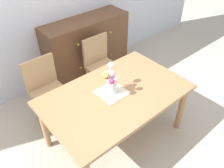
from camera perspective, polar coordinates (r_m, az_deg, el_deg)
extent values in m
plane|color=#B7AD99|center=(3.06, 0.84, -12.59)|extent=(12.00, 12.00, 0.00)
cube|color=#9E7047|center=(2.55, 0.98, -2.60)|extent=(1.61, 1.01, 0.04)
cylinder|color=#9E7047|center=(3.03, 16.74, -5.79)|extent=(0.07, 0.07, 0.68)
cylinder|color=#9E7047|center=(2.81, -16.40, -10.09)|extent=(0.07, 0.07, 0.68)
cylinder|color=#9E7047|center=(3.41, 5.32, 1.61)|extent=(0.07, 0.07, 0.68)
cube|color=tan|center=(3.03, -15.09, -2.39)|extent=(0.42, 0.42, 0.04)
cylinder|color=tan|center=(3.12, -9.92, -5.97)|extent=(0.04, 0.04, 0.44)
cylinder|color=tan|center=(3.03, -15.70, -8.96)|extent=(0.04, 0.04, 0.44)
cylinder|color=tan|center=(3.37, -13.24, -2.63)|extent=(0.04, 0.04, 0.44)
cylinder|color=tan|center=(3.28, -18.65, -5.27)|extent=(0.04, 0.04, 0.44)
cube|color=tan|center=(3.04, -17.51, 2.68)|extent=(0.42, 0.04, 0.42)
cube|color=tan|center=(3.39, -2.02, 3.94)|extent=(0.42, 0.42, 0.04)
cylinder|color=tan|center=(3.51, 2.20, 0.56)|extent=(0.04, 0.04, 0.44)
cylinder|color=tan|center=(3.33, -2.38, -1.92)|extent=(0.04, 0.04, 0.44)
cylinder|color=tan|center=(3.73, -1.54, 3.15)|extent=(0.04, 0.04, 0.44)
cylinder|color=tan|center=(3.56, -6.01, 0.94)|extent=(0.04, 0.04, 0.44)
cube|color=tan|center=(3.39, -4.17, 8.50)|extent=(0.42, 0.04, 0.42)
cube|color=brown|center=(3.81, -6.21, 8.71)|extent=(1.40, 0.44, 1.00)
sphere|color=#B7933D|center=(3.36, -8.37, 9.64)|extent=(0.04, 0.04, 0.04)
sphere|color=#B7933D|center=(3.67, -0.42, 12.69)|extent=(0.04, 0.04, 0.04)
sphere|color=#B7933D|center=(3.56, -7.78, 4.02)|extent=(0.04, 0.04, 0.04)
sphere|color=#B7933D|center=(3.86, -0.39, 7.35)|extent=(0.04, 0.04, 0.04)
cube|color=beige|center=(2.54, 0.00, -2.05)|extent=(0.30, 0.30, 0.01)
cylinder|color=silver|center=(2.47, 0.00, -0.24)|extent=(0.11, 0.11, 0.20)
sphere|color=#EA9EBC|center=(2.31, 0.08, 2.58)|extent=(0.06, 0.06, 0.06)
cylinder|color=#478438|center=(2.35, 0.08, 1.58)|extent=(0.01, 0.01, 0.10)
sphere|color=#EFD14C|center=(2.35, -1.54, 2.28)|extent=(0.07, 0.07, 0.07)
cylinder|color=#478438|center=(2.37, -1.52, 1.59)|extent=(0.01, 0.01, 0.07)
sphere|color=white|center=(2.38, -1.21, 2.68)|extent=(0.05, 0.05, 0.05)
cylinder|color=#478438|center=(2.40, -1.20, 2.01)|extent=(0.01, 0.01, 0.07)
sphere|color=#EA9EBC|center=(2.41, -0.29, 3.00)|extent=(0.06, 0.06, 0.06)
cylinder|color=#478438|center=(2.43, -0.29, 2.43)|extent=(0.01, 0.01, 0.06)
sphere|color=#D12D66|center=(2.32, -0.11, 0.60)|extent=(0.06, 0.06, 0.06)
cylinder|color=#478438|center=(2.33, -0.11, 0.29)|extent=(0.01, 0.01, 0.03)
sphere|color=white|center=(2.43, -0.23, 4.68)|extent=(0.07, 0.07, 0.07)
cylinder|color=#478438|center=(2.46, -0.23, 3.67)|extent=(0.01, 0.01, 0.10)
sphere|color=#EA9EBC|center=(2.42, -0.16, 2.34)|extent=(0.07, 0.07, 0.07)
cylinder|color=#478438|center=(2.43, -0.16, 2.06)|extent=(0.01, 0.01, 0.03)
ellipsoid|color=#478438|center=(2.43, -1.20, 2.40)|extent=(0.04, 0.07, 0.02)
ellipsoid|color=#478438|center=(2.38, -1.61, 1.49)|extent=(0.07, 0.04, 0.03)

